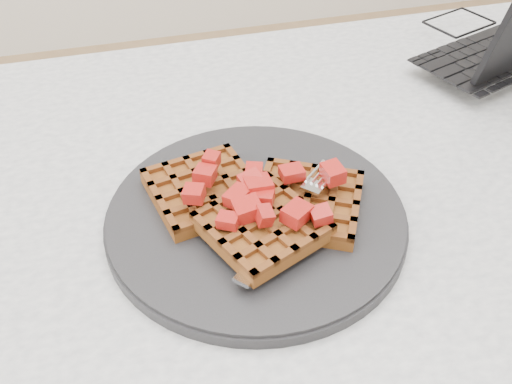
% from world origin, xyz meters
% --- Properties ---
extents(table, '(1.20, 0.80, 0.75)m').
position_xyz_m(table, '(0.00, 0.00, 0.64)').
color(table, silver).
rests_on(table, ground).
extents(plate, '(0.30, 0.30, 0.02)m').
position_xyz_m(plate, '(-0.14, -0.01, 0.76)').
color(plate, black).
rests_on(plate, table).
extents(waffles, '(0.22, 0.20, 0.03)m').
position_xyz_m(waffles, '(-0.14, -0.02, 0.78)').
color(waffles, brown).
rests_on(waffles, plate).
extents(strawberry_pile, '(0.15, 0.15, 0.02)m').
position_xyz_m(strawberry_pile, '(-0.14, -0.01, 0.80)').
color(strawberry_pile, '#920100').
rests_on(strawberry_pile, waffles).
extents(fork, '(0.15, 0.14, 0.02)m').
position_xyz_m(fork, '(-0.11, -0.05, 0.77)').
color(fork, silver).
rests_on(fork, plate).
extents(laptop, '(0.36, 0.31, 0.21)m').
position_xyz_m(laptop, '(0.30, 0.23, 0.79)').
color(laptop, black).
rests_on(laptop, table).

